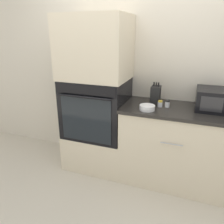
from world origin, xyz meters
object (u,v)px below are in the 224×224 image
Objects in this scene: wall_oven at (96,107)px; microwave at (213,99)px; bowl at (147,108)px; condiment_jar_far at (154,96)px; condiment_jar_near at (167,104)px; condiment_jar_mid at (160,104)px; knife_block at (156,95)px.

wall_oven reaches higher than microwave.
wall_oven reaches higher than bowl.
condiment_jar_far is (-0.64, 0.16, -0.07)m from microwave.
condiment_jar_near is at bearing 42.18° from bowl.
wall_oven is 1.96× the size of microwave.
condiment_jar_mid is at bearing 55.19° from bowl.
condiment_jar_far is (-0.04, 0.15, -0.06)m from knife_block.
knife_block is at bearing 82.09° from bowl.
condiment_jar_near is (0.85, -0.00, 0.14)m from wall_oven.
bowl is 0.25m from condiment_jar_near.
knife_block is 3.48× the size of condiment_jar_mid.
condiment_jar_near is 1.15× the size of condiment_jar_mid.
microwave is 0.69m from bowl.
microwave is 5.42× the size of condiment_jar_mid.
microwave reaches higher than condiment_jar_mid.
condiment_jar_far reaches higher than condiment_jar_mid.
knife_block reaches higher than condiment_jar_far.
condiment_jar_mid is 0.77× the size of condiment_jar_far.
microwave is 0.54m from condiment_jar_mid.
bowl is at bearing -89.90° from condiment_jar_far.
bowl is at bearing -137.82° from condiment_jar_near.
knife_block reaches higher than condiment_jar_near.
condiment_jar_near is at bearing -168.49° from microwave.
bowl is at bearing -157.65° from microwave.
microwave is 0.66m from condiment_jar_far.
knife_block is 1.51× the size of bowl.
condiment_jar_mid is at bearing -0.85° from wall_oven.
condiment_jar_far is at bearing 113.33° from condiment_jar_mid.
condiment_jar_far is (-0.19, 0.25, 0.00)m from condiment_jar_near.
microwave is 2.35× the size of bowl.
knife_block is 3.04× the size of condiment_jar_near.
condiment_jar_mid is (-0.53, -0.10, -0.08)m from microwave.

